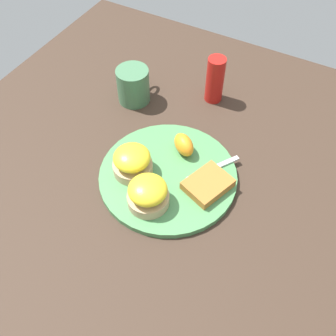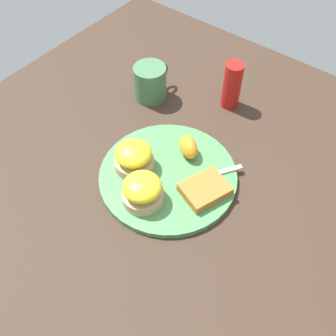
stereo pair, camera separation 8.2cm
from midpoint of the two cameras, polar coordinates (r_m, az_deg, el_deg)
ground_plane at (r=0.85m, az=-2.77°, el=-1.61°), size 1.10×1.10×0.00m
plate at (r=0.84m, az=-2.78°, el=-1.32°), size 0.29×0.29×0.01m
sandwich_benedict_left at (r=0.82m, az=-8.06°, el=0.75°), size 0.08×0.08×0.06m
sandwich_benedict_right at (r=0.77m, az=-5.86°, el=-3.97°), size 0.08×0.08×0.06m
hashbrown_patty at (r=0.81m, az=2.92°, el=-2.57°), size 0.11×0.10×0.02m
orange_wedge at (r=0.86m, az=-0.37°, el=3.23°), size 0.06×0.07×0.04m
fork at (r=0.82m, az=-0.64°, el=-2.14°), size 0.21×0.15×0.00m
cup at (r=0.99m, az=-7.43°, el=11.74°), size 0.11×0.08×0.09m
condiment_bottle at (r=0.98m, az=4.43°, el=12.54°), size 0.04×0.04×0.12m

